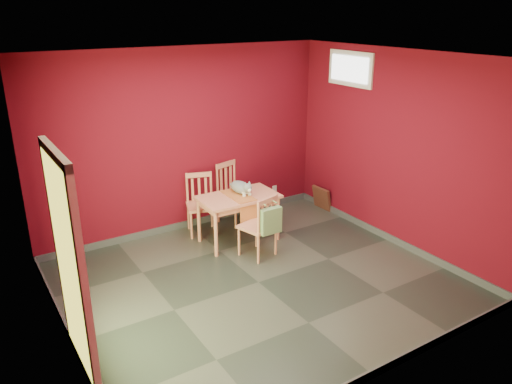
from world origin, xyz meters
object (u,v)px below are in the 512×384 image
dining_table (238,201)px  picture_frame (322,198)px  chair_far_right (233,192)px  chair_far_left (201,203)px  cat (240,185)px  chair_near (260,225)px  tote_bag (271,221)px

dining_table → picture_frame: size_ratio=2.93×
chair_far_right → chair_far_left: bearing=-170.9°
chair_far_left → cat: 0.71m
chair_far_left → chair_near: 1.17m
dining_table → chair_near: (-0.00, -0.56, -0.16)m
chair_far_left → tote_bag: 1.39m
dining_table → cat: bearing=45.5°
dining_table → tote_bag: (0.03, -0.77, -0.02)m
dining_table → chair_near: bearing=-90.1°
dining_table → chair_far_right: (0.29, 0.66, -0.12)m
tote_bag → cat: (0.06, 0.87, 0.22)m
chair_near → cat: size_ratio=1.92×
chair_far_left → cat: (0.40, -0.47, 0.35)m
dining_table → cat: cat is taller
chair_near → tote_bag: size_ratio=2.11×
tote_bag → picture_frame: size_ratio=1.09×
chair_near → picture_frame: chair_near is taller
tote_bag → picture_frame: bearing=31.3°
chair_far_right → cat: size_ratio=2.06×
picture_frame → chair_far_left: bearing=172.7°
chair_near → cat: 0.75m
cat → chair_far_left: bearing=146.3°
dining_table → chair_far_left: size_ratio=1.25×
tote_bag → chair_far_left: bearing=104.5°
cat → picture_frame: 1.82m
dining_table → chair_far_left: 0.66m
chair_far_left → dining_table: bearing=-61.1°
dining_table → tote_bag: bearing=-87.4°
chair_near → picture_frame: 2.01m
chair_near → tote_bag: (0.04, -0.21, 0.14)m
chair_far_left → chair_far_right: (0.60, 0.10, 0.03)m
tote_bag → picture_frame: 2.10m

